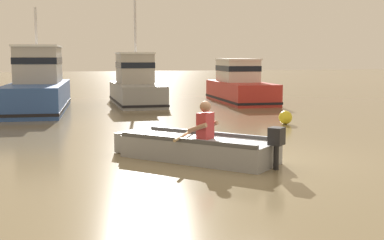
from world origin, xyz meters
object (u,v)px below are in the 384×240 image
at_px(moored_boat_grey, 136,85).
at_px(moored_boat_red, 240,86).
at_px(mooring_buoy, 285,117).
at_px(rowboat_with_person, 196,147).
at_px(moored_boat_blue, 38,86).

xyz_separation_m(moored_boat_grey, moored_boat_red, (4.67, -0.15, -0.10)).
xyz_separation_m(moored_boat_red, mooring_buoy, (-1.35, -7.49, -0.52)).
relative_size(rowboat_with_person, moored_boat_blue, 0.48).
bearing_deg(mooring_buoy, moored_boat_grey, 113.46).
relative_size(moored_boat_blue, mooring_buoy, 15.95).
distance_m(rowboat_with_person, moored_boat_blue, 11.08).
bearing_deg(moored_boat_grey, moored_boat_red, -1.83).
relative_size(moored_boat_red, mooring_buoy, 13.03).
bearing_deg(moored_boat_grey, rowboat_with_person, -93.71).
height_order(moored_boat_red, mooring_buoy, moored_boat_red).
bearing_deg(moored_boat_blue, rowboat_with_person, -73.23).
relative_size(moored_boat_grey, mooring_buoy, 12.16).
distance_m(moored_boat_grey, moored_boat_red, 4.67).
height_order(rowboat_with_person, mooring_buoy, rowboat_with_person).
relative_size(rowboat_with_person, moored_boat_grey, 0.63).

